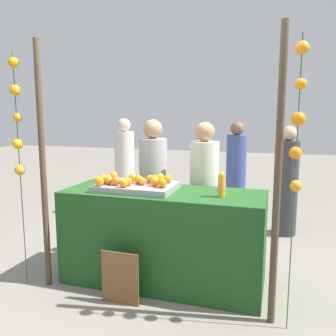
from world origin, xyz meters
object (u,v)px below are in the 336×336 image
at_px(stall_counter, 163,237).
at_px(orange_1, 104,179).
at_px(chalkboard_sign, 120,278).
at_px(orange_0, 138,179).
at_px(juice_bottle, 222,186).
at_px(vendor_right, 204,198).
at_px(vendor_left, 153,193).

height_order(stall_counter, orange_1, orange_1).
height_order(stall_counter, chalkboard_sign, stall_counter).
relative_size(orange_0, orange_1, 0.92).
bearing_deg(orange_0, juice_bottle, -3.91).
distance_m(orange_0, orange_1, 0.34).
height_order(orange_0, juice_bottle, juice_bottle).
distance_m(orange_0, vendor_right, 0.84).
relative_size(stall_counter, chalkboard_sign, 3.99).
height_order(stall_counter, juice_bottle, juice_bottle).
xyz_separation_m(stall_counter, orange_1, (-0.58, -0.09, 0.56)).
xyz_separation_m(stall_counter, orange_0, (-0.25, -0.01, 0.56)).
height_order(orange_0, vendor_right, vendor_right).
height_order(stall_counter, orange_0, orange_0).
bearing_deg(orange_0, stall_counter, 3.44).
bearing_deg(vendor_right, juice_bottle, -65.67).
bearing_deg(orange_0, vendor_right, 48.33).
bearing_deg(chalkboard_sign, stall_counter, 66.43).
relative_size(orange_1, juice_bottle, 0.41).
relative_size(orange_1, vendor_right, 0.06).
distance_m(orange_1, chalkboard_sign, 0.96).
height_order(chalkboard_sign, vendor_right, vendor_right).
bearing_deg(vendor_left, orange_1, -110.74).
distance_m(vendor_left, vendor_right, 0.59).
distance_m(stall_counter, vendor_right, 0.69).
bearing_deg(juice_bottle, orange_0, 176.09).
xyz_separation_m(orange_1, vendor_right, (0.85, 0.67, -0.29)).
bearing_deg(juice_bottle, vendor_left, 143.21).
bearing_deg(vendor_right, orange_1, -141.90).
xyz_separation_m(orange_0, juice_bottle, (0.81, -0.06, 0.00)).
xyz_separation_m(stall_counter, vendor_right, (0.28, 0.57, 0.27)).
height_order(juice_bottle, chalkboard_sign, juice_bottle).
xyz_separation_m(chalkboard_sign, vendor_right, (0.50, 1.08, 0.50)).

